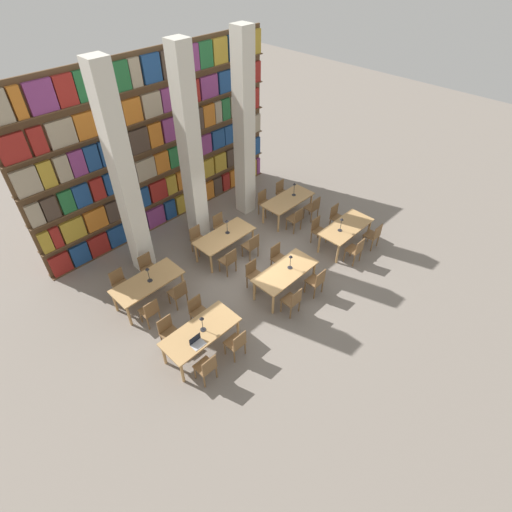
{
  "coord_description": "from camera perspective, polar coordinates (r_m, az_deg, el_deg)",
  "views": [
    {
      "loc": [
        -6.26,
        -6.25,
        8.31
      ],
      "look_at": [
        0.0,
        -0.11,
        0.67
      ],
      "focal_mm": 28.0,
      "sensor_mm": 36.0,
      "label": 1
    }
  ],
  "objects": [
    {
      "name": "ground_plane",
      "position": [
        12.14,
        -0.39,
        -2.15
      ],
      "size": [
        40.0,
        40.0,
        0.0
      ],
      "primitive_type": "plane",
      "color": "gray"
    },
    {
      "name": "bookshelf_bank",
      "position": [
        13.31,
        -13.43,
        15.05
      ],
      "size": [
        8.9,
        0.35,
        5.5
      ],
      "color": "brown",
      "rests_on": "ground_plane"
    },
    {
      "name": "pillar_left",
      "position": [
        11.05,
        -18.28,
        10.19
      ],
      "size": [
        0.51,
        0.51,
        6.0
      ],
      "color": "silver",
      "rests_on": "ground_plane"
    },
    {
      "name": "pillar_center",
      "position": [
        12.03,
        -9.36,
        14.31
      ],
      "size": [
        0.51,
        0.51,
        6.0
      ],
      "color": "silver",
      "rests_on": "ground_plane"
    },
    {
      "name": "pillar_right",
      "position": [
        13.29,
        -1.7,
        17.48
      ],
      "size": [
        0.51,
        0.51,
        6.0
      ],
      "color": "silver",
      "rests_on": "ground_plane"
    },
    {
      "name": "reading_table_0",
      "position": [
        9.79,
        -7.88,
        -10.87
      ],
      "size": [
        1.91,
        0.87,
        0.75
      ],
      "color": "tan",
      "rests_on": "ground_plane"
    },
    {
      "name": "chair_0",
      "position": [
        9.43,
        -7.08,
        -15.48
      ],
      "size": [
        0.42,
        0.4,
        0.9
      ],
      "color": "brown",
      "rests_on": "ground_plane"
    },
    {
      "name": "chair_1",
      "position": [
        10.18,
        -12.38,
        -10.51
      ],
      "size": [
        0.42,
        0.4,
        0.9
      ],
      "rotation": [
        0.0,
        0.0,
        3.14
      ],
      "color": "brown",
      "rests_on": "ground_plane"
    },
    {
      "name": "chair_2",
      "position": [
        9.76,
        -2.81,
        -12.3
      ],
      "size": [
        0.42,
        0.4,
        0.9
      ],
      "color": "brown",
      "rests_on": "ground_plane"
    },
    {
      "name": "chair_3",
      "position": [
        10.48,
        -8.26,
        -7.78
      ],
      "size": [
        0.42,
        0.4,
        0.9
      ],
      "rotation": [
        0.0,
        0.0,
        3.14
      ],
      "color": "brown",
      "rests_on": "ground_plane"
    },
    {
      "name": "desk_lamp_0",
      "position": [
        9.5,
        -7.72,
        -9.22
      ],
      "size": [
        0.14,
        0.14,
        0.47
      ],
      "color": "#232328",
      "rests_on": "reading_table_0"
    },
    {
      "name": "laptop",
      "position": [
        9.47,
        -8.38,
        -12.17
      ],
      "size": [
        0.32,
        0.22,
        0.21
      ],
      "color": "silver",
      "rests_on": "reading_table_0"
    },
    {
      "name": "reading_table_1",
      "position": [
        11.14,
        4.21,
        -2.44
      ],
      "size": [
        1.91,
        0.87,
        0.75
      ],
      "color": "tan",
      "rests_on": "ground_plane"
    },
    {
      "name": "chair_4",
      "position": [
        10.67,
        5.24,
        -6.32
      ],
      "size": [
        0.42,
        0.4,
        0.9
      ],
      "color": "brown",
      "rests_on": "ground_plane"
    },
    {
      "name": "chair_5",
      "position": [
        11.32,
        -0.29,
        -2.61
      ],
      "size": [
        0.42,
        0.4,
        0.9
      ],
      "rotation": [
        0.0,
        0.0,
        3.14
      ],
      "color": "brown",
      "rests_on": "ground_plane"
    },
    {
      "name": "chair_6",
      "position": [
        11.26,
        8.62,
        -3.54
      ],
      "size": [
        0.42,
        0.4,
        0.9
      ],
      "color": "brown",
      "rests_on": "ground_plane"
    },
    {
      "name": "chair_7",
      "position": [
        11.88,
        3.18,
        -0.17
      ],
      "size": [
        0.42,
        0.4,
        0.9
      ],
      "rotation": [
        0.0,
        0.0,
        3.14
      ],
      "color": "brown",
      "rests_on": "ground_plane"
    },
    {
      "name": "desk_lamp_1",
      "position": [
        10.97,
        4.96,
        -0.49
      ],
      "size": [
        0.14,
        0.14,
        0.46
      ],
      "color": "#232328",
      "rests_on": "reading_table_1"
    },
    {
      "name": "reading_table_2",
      "position": [
        13.0,
        12.73,
        3.88
      ],
      "size": [
        1.91,
        0.87,
        0.75
      ],
      "color": "tan",
      "rests_on": "ground_plane"
    },
    {
      "name": "chair_8",
      "position": [
        12.5,
        14.03,
        0.88
      ],
      "size": [
        0.42,
        0.4,
        0.9
      ],
      "color": "brown",
      "rests_on": "ground_plane"
    },
    {
      "name": "chair_9",
      "position": [
        13.06,
        8.85,
        3.73
      ],
      "size": [
        0.42,
        0.4,
        0.9
      ],
      "rotation": [
        0.0,
        0.0,
        3.14
      ],
      "color": "brown",
      "rests_on": "ground_plane"
    },
    {
      "name": "chair_10",
      "position": [
        13.23,
        16.44,
        2.89
      ],
      "size": [
        0.42,
        0.4,
        0.9
      ],
      "color": "brown",
      "rests_on": "ground_plane"
    },
    {
      "name": "chair_11",
      "position": [
        13.76,
        11.43,
        5.53
      ],
      "size": [
        0.42,
        0.4,
        0.9
      ],
      "rotation": [
        0.0,
        0.0,
        3.14
      ],
      "color": "brown",
      "rests_on": "ground_plane"
    },
    {
      "name": "desk_lamp_2",
      "position": [
        12.53,
        12.09,
        4.75
      ],
      "size": [
        0.14,
        0.14,
        0.48
      ],
      "color": "#232328",
      "rests_on": "reading_table_2"
    },
    {
      "name": "reading_table_3",
      "position": [
        11.21,
        -15.21,
        -3.8
      ],
      "size": [
        1.91,
        0.87,
        0.75
      ],
      "color": "tan",
      "rests_on": "ground_plane"
    },
    {
      "name": "chair_12",
      "position": [
        10.73,
        -14.92,
        -7.58
      ],
      "size": [
        0.42,
        0.4,
        0.9
      ],
      "color": "brown",
      "rests_on": "ground_plane"
    },
    {
      "name": "chair_13",
      "position": [
        11.69,
        -18.83,
        -3.71
      ],
      "size": [
        0.42,
        0.4,
        0.9
      ],
      "rotation": [
        0.0,
        0.0,
        3.14
      ],
      "color": "brown",
      "rests_on": "ground_plane"
    },
    {
      "name": "chair_14",
      "position": [
        11.02,
        -11.03,
        -5.14
      ],
      "size": [
        0.42,
        0.4,
        0.9
      ],
      "color": "brown",
      "rests_on": "ground_plane"
    },
    {
      "name": "chair_15",
      "position": [
        11.95,
        -15.16,
        -1.57
      ],
      "size": [
        0.42,
        0.4,
        0.9
      ],
      "rotation": [
        0.0,
        0.0,
        3.14
      ],
      "color": "brown",
      "rests_on": "ground_plane"
    },
    {
      "name": "desk_lamp_3",
      "position": [
        10.93,
        -15.19,
        -2.22
      ],
      "size": [
        0.14,
        0.14,
        0.48
      ],
      "color": "#232328",
      "rests_on": "reading_table_3"
    },
    {
      "name": "reading_table_4",
      "position": [
        12.35,
        -4.5,
        2.66
      ],
      "size": [
        1.91,
        0.87,
        0.75
      ],
      "color": "tan",
      "rests_on": "ground_plane"
    },
    {
      "name": "chair_16",
      "position": [
        11.8,
        -3.92,
        -0.58
      ],
      "size": [
        0.42,
        0.4,
        0.9
      ],
      "color": "brown",
      "rests_on": "ground_plane"
    },
    {
      "name": "chair_17",
      "position": [
        12.67,
        -8.31,
        2.44
      ],
      "size": [
        0.42,
        0.4,
        0.9
      ],
      "rotation": [
        0.0,
        0.0,
        3.14
      ],
      "color": "brown",
      "rests_on": "ground_plane"
    },
    {
      "name": "chair_18",
      "position": [
        12.29,
        -0.64,
        1.53
      ],
      "size": [
        0.42,
        0.4,
        0.9
      ],
      "color": "brown",
      "rests_on": "ground_plane"
    },
    {
      "name": "chair_19",
      "position": [
        13.13,
        -5.09,
        4.31
      ],
      "size": [
        0.42,
        0.4,
        0.9
      ],
      "rotation": [
        0.0,
        0.0,
        3.14
      ],
      "color": "brown",
      "rests_on": "ground_plane"
    },
    {
      "name": "desk_lamp_4",
      "position": [
        12.19,
        -4.17,
        4.57
      ],
      "size": [
        0.14,
        0.14,
        0.5
      ],
      "color": "#232328",
      "rests_on": "reading_table_4"
    },
    {
      "name": "reading_table_5",
      "position": [
        14.02,
        4.61,
        7.85
      ],
      "size": [
        1.91,
        0.87,
        0.75
      ],
      "color": "tan",
      "rests_on": "ground_plane"
    },
    {
      "name": "chair_20",
      "position": [
        13.47,
        5.67,
        5.34
      ],
      "size": [
        0.42,
        0.4,
        0.9
      ],
      "color": "brown",
      "rests_on": "ground_plane"
    },
    {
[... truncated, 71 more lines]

